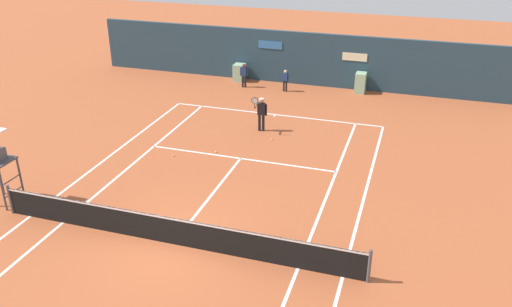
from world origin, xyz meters
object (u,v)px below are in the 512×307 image
Objects in this scene: tennis_ball_near_service_line at (272,139)px; tennis_ball_mid_court at (216,152)px; ball_kid_right_post at (285,79)px; tennis_ball_by_sideline at (173,155)px; player_on_baseline at (261,111)px; ball_kid_left_post at (244,74)px.

tennis_ball_mid_court is (-1.89, -2.01, 0.00)m from tennis_ball_near_service_line.
ball_kid_right_post reaches higher than tennis_ball_mid_court.
tennis_ball_near_service_line is 1.00× the size of tennis_ball_by_sideline.
ball_kid_left_post is at bearing -72.64° from player_on_baseline.
tennis_ball_near_service_line is 4.49m from tennis_ball_by_sideline.
tennis_ball_by_sideline is at bearing -150.94° from tennis_ball_mid_court.
ball_kid_right_post is 18.17× the size of tennis_ball_mid_court.
ball_kid_right_post is 9.91m from tennis_ball_by_sideline.
player_on_baseline reaches higher than ball_kid_left_post.
tennis_ball_near_service_line is 1.00× the size of tennis_ball_mid_court.
ball_kid_left_post is 8.96m from tennis_ball_mid_court.
player_on_baseline is at bearing 111.77° from ball_kid_left_post.
player_on_baseline is 6.54m from ball_kid_left_post.
ball_kid_right_post is (-0.42, 5.88, -0.25)m from player_on_baseline.
ball_kid_right_post reaches higher than tennis_ball_by_sideline.
ball_kid_right_post is at bearing 99.96° from tennis_ball_near_service_line.
ball_kid_right_post reaches higher than tennis_ball_near_service_line.
tennis_ball_mid_court is (-1.12, -2.87, -0.92)m from player_on_baseline.
tennis_ball_near_service_line is (0.77, -0.86, -0.92)m from player_on_baseline.
tennis_ball_near_service_line is at bearing 114.14° from ball_kid_left_post.
tennis_ball_by_sideline is (-3.45, -2.88, 0.00)m from tennis_ball_near_service_line.
tennis_ball_mid_court is (1.73, -8.75, -0.76)m from ball_kid_left_post.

